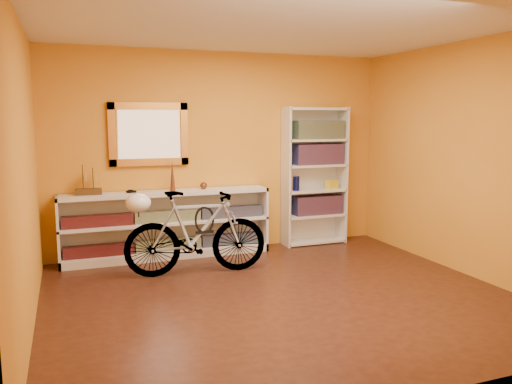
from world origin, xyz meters
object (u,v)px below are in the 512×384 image
object	(u,v)px
console_unit	(168,224)
helmet	(138,203)
bookcase	(315,176)
bicycle	(196,232)

from	to	relation	value
console_unit	helmet	xyz separation A→B (m)	(-0.45, -0.75, 0.42)
bookcase	bicycle	bearing A→B (deg)	-156.29
console_unit	bicycle	xyz separation A→B (m)	(0.17, -0.81, 0.05)
bicycle	helmet	size ratio (longest dim) A/B	5.96
bookcase	helmet	size ratio (longest dim) A/B	6.95
console_unit	helmet	world-z (taller)	helmet
bookcase	helmet	world-z (taller)	bookcase
console_unit	bicycle	size ratio (longest dim) A/B	1.60
bookcase	helmet	bearing A→B (deg)	-162.83
console_unit	bicycle	distance (m)	0.83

